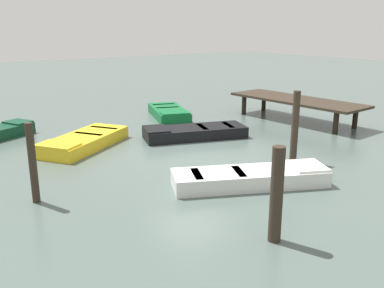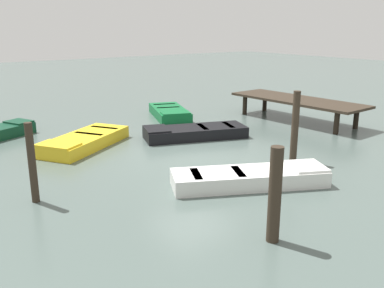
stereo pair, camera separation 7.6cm
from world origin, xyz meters
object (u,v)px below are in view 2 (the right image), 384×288
object	(u,v)px
rowboat_black	(194,132)
mooring_piling_near_left	(275,195)
rowboat_yellow	(84,141)
mooring_piling_near_right	(295,127)
dock_segment	(297,101)
mooring_piling_far_right	(32,163)
rowboat_white	(251,177)
rowboat_green	(170,112)

from	to	relation	value
rowboat_black	mooring_piling_near_left	xyz separation A→B (m)	(6.97, -3.33, 0.71)
rowboat_yellow	mooring_piling_near_right	world-z (taller)	mooring_piling_near_right
rowboat_yellow	dock_segment	bearing A→B (deg)	138.11
rowboat_yellow	rowboat_black	distance (m)	3.88
rowboat_black	mooring_piling_far_right	world-z (taller)	mooring_piling_far_right
rowboat_white	mooring_piling_near_right	distance (m)	2.69
dock_segment	rowboat_yellow	size ratio (longest dim) A/B	1.63
mooring_piling_near_right	mooring_piling_near_left	bearing A→B (deg)	-53.39
rowboat_green	mooring_piling_far_right	world-z (taller)	mooring_piling_far_right
rowboat_yellow	mooring_piling_near_left	distance (m)	8.22
mooring_piling_near_right	rowboat_yellow	bearing A→B (deg)	-138.82
rowboat_white	mooring_piling_far_right	bearing A→B (deg)	-178.40
rowboat_yellow	rowboat_white	bearing A→B (deg)	76.84
rowboat_yellow	mooring_piling_near_right	xyz separation A→B (m)	(5.12, 4.48, 0.84)
dock_segment	mooring_piling_near_left	bearing A→B (deg)	-54.72
dock_segment	mooring_piling_near_right	xyz separation A→B (m)	(3.62, -4.38, 0.21)
rowboat_green	mooring_piling_far_right	xyz separation A→B (m)	(5.96, -7.61, 0.72)
rowboat_yellow	mooring_piling_far_right	world-z (taller)	mooring_piling_far_right
mooring_piling_near_left	mooring_piling_far_right	xyz separation A→B (m)	(-4.52, -3.05, 0.01)
mooring_piling_far_right	mooring_piling_near_left	bearing A→B (deg)	33.98
rowboat_white	mooring_piling_far_right	world-z (taller)	mooring_piling_far_right
rowboat_green	mooring_piling_near_right	size ratio (longest dim) A/B	1.59
rowboat_white	mooring_piling_near_right	world-z (taller)	mooring_piling_near_right
rowboat_green	rowboat_yellow	bearing A→B (deg)	-44.04
rowboat_black	mooring_piling_near_right	bearing A→B (deg)	121.23
dock_segment	rowboat_white	distance (m)	8.12
rowboat_green	mooring_piling_near_left	bearing A→B (deg)	-2.63
rowboat_white	dock_segment	bearing A→B (deg)	58.92
rowboat_yellow	mooring_piling_near_left	world-z (taller)	mooring_piling_near_left
rowboat_black	mooring_piling_near_right	world-z (taller)	mooring_piling_near_right
rowboat_yellow	mooring_piling_near_left	xyz separation A→B (m)	(8.18, 0.36, 0.71)
rowboat_white	rowboat_black	bearing A→B (deg)	96.72
rowboat_green	mooring_piling_near_right	world-z (taller)	mooring_piling_near_right
dock_segment	rowboat_yellow	bearing A→B (deg)	-102.48
rowboat_white	rowboat_yellow	bearing A→B (deg)	135.59
rowboat_white	rowboat_black	distance (m)	4.92
dock_segment	rowboat_green	bearing A→B (deg)	-136.84
rowboat_green	mooring_piling_near_left	distance (m)	11.45
rowboat_green	mooring_piling_near_right	bearing A→B (deg)	17.49
mooring_piling_far_right	rowboat_yellow	bearing A→B (deg)	143.72
mooring_piling_far_right	mooring_piling_near_right	bearing A→B (deg)	78.51
mooring_piling_near_right	mooring_piling_near_left	world-z (taller)	mooring_piling_near_right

